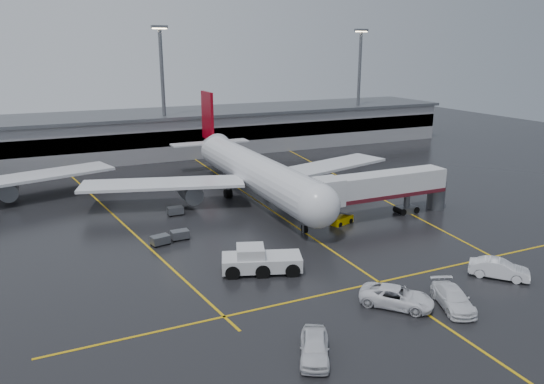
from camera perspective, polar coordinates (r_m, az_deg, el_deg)
name	(u,v)px	position (r m, az deg, el deg)	size (l,w,h in m)	color
ground	(279,216)	(67.81, 0.83, -2.65)	(220.00, 220.00, 0.00)	black
apron_line_centre	(279,216)	(67.80, 0.83, -2.64)	(0.25, 90.00, 0.02)	gold
apron_line_stop	(379,282)	(50.26, 11.83, -9.79)	(60.00, 0.25, 0.02)	gold
apron_line_left	(112,214)	(71.77, -17.33, -2.33)	(0.25, 70.00, 0.02)	gold
apron_line_right	(353,184)	(84.74, 8.95, 0.93)	(0.25, 70.00, 0.02)	gold
terminal	(182,131)	(110.89, -9.93, 6.65)	(122.00, 19.00, 8.60)	gray
light_mast_mid	(163,85)	(102.86, -12.06, 11.54)	(3.00, 1.20, 25.45)	#595B60
light_mast_right	(359,79)	(121.03, 9.66, 12.24)	(3.00, 1.20, 25.45)	#595B60
main_airliner	(251,169)	(75.21, -2.33, 2.52)	(48.80, 45.60, 14.10)	silver
jet_bridge	(382,188)	(67.70, 12.17, 0.43)	(19.90, 3.40, 6.05)	silver
pushback_tractor	(259,261)	(50.98, -1.41, -7.70)	(8.39, 5.57, 2.78)	silver
belt_loader	(342,220)	(65.24, 7.75, -3.09)	(3.39, 2.27, 1.99)	#C99E00
service_van_a	(397,297)	(45.95, 13.69, -11.26)	(2.87, 6.23, 1.73)	white
service_van_b	(453,298)	(47.16, 19.47, -11.06)	(2.33, 5.74, 1.66)	white
service_van_c	(499,269)	(54.38, 23.93, -7.81)	(1.92, 5.49, 1.81)	white
service_van_d	(315,347)	(38.20, 4.75, -16.78)	(2.06, 5.12, 1.74)	silver
baggage_cart_a	(180,234)	(60.27, -10.20, -4.67)	(2.03, 1.35, 1.12)	#595B60
baggage_cart_b	(160,240)	(59.10, -12.32, -5.20)	(2.23, 1.70, 1.12)	#595B60
baggage_cart_c	(175,210)	(69.08, -10.68, -2.03)	(2.00, 1.31, 1.12)	#595B60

